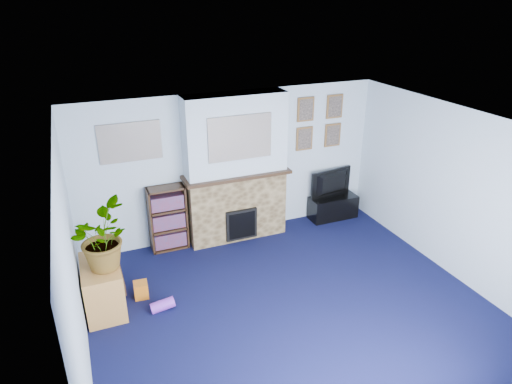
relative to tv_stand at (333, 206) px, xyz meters
name	(u,v)px	position (x,y,z in m)	size (l,w,h in m)	color
floor	(291,307)	(-1.84, -2.03, -0.23)	(5.00, 4.50, 0.01)	#0E1035
ceiling	(298,129)	(-1.84, -2.03, 2.17)	(5.00, 4.50, 0.01)	white
wall_back	(232,165)	(-1.84, 0.22, 0.97)	(5.00, 0.04, 2.40)	silver
wall_front	(423,352)	(-1.84, -4.28, 0.97)	(5.00, 0.04, 2.40)	silver
wall_left	(73,270)	(-4.34, -2.03, 0.97)	(0.04, 4.50, 2.40)	silver
wall_right	(455,194)	(0.66, -2.03, 0.97)	(0.04, 4.50, 2.40)	silver
chimney_breast	(236,170)	(-1.84, 0.02, 0.96)	(1.72, 0.50, 2.40)	brown
collage_main	(240,138)	(-1.84, -0.19, 1.55)	(1.00, 0.03, 0.68)	gray
collage_left	(130,142)	(-3.39, 0.21, 1.55)	(0.90, 0.03, 0.58)	gray
portrait_tl	(306,109)	(-0.54, 0.20, 1.77)	(0.30, 0.03, 0.40)	brown
portrait_tr	(335,106)	(0.01, 0.20, 1.77)	(0.30, 0.03, 0.40)	brown
portrait_bl	(304,139)	(-0.54, 0.20, 1.27)	(0.30, 0.03, 0.40)	brown
portrait_br	(333,135)	(0.01, 0.20, 1.27)	(0.30, 0.03, 0.40)	brown
tv_stand	(333,206)	(0.00, 0.00, 0.00)	(0.86, 0.36, 0.41)	black
television	(334,184)	(0.00, 0.02, 0.43)	(0.84, 0.11, 0.49)	black
bookshelf	(168,219)	(-2.97, 0.08, 0.28)	(0.58, 0.28, 1.05)	#321F12
sideboard	(103,285)	(-4.08, -1.12, 0.12)	(0.47, 0.84, 0.65)	#BC803C
potted_plant	(99,237)	(-4.03, -1.17, 0.84)	(0.74, 0.64, 0.82)	#26661E
mantel_clock	(236,169)	(-1.85, -0.03, 1.00)	(0.10, 0.06, 0.15)	gold
mantel_candle	(259,165)	(-1.47, -0.03, 1.01)	(0.05, 0.05, 0.16)	#B2BFC6
mantel_teddy	(199,175)	(-2.45, -0.03, 0.99)	(0.14, 0.14, 0.14)	gray
mantel_can	(279,164)	(-1.11, -0.03, 0.99)	(0.05, 0.05, 0.11)	orange
green_crate	(99,296)	(-4.14, -1.03, -0.08)	(0.39, 0.31, 0.31)	#198C26
toy_ball	(104,289)	(-4.06, -0.83, -0.14)	(0.21, 0.21, 0.21)	orange
toy_block	(141,290)	(-3.61, -1.07, -0.12)	(0.18, 0.18, 0.22)	orange
toy_tube	(163,305)	(-3.40, -1.45, -0.15)	(0.14, 0.14, 0.31)	purple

